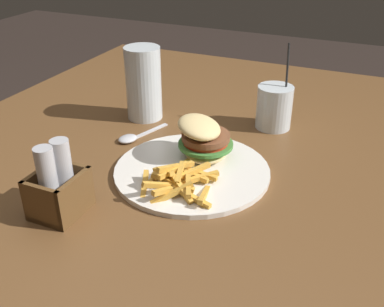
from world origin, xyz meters
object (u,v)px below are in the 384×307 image
(condiment_caddy, at_px, (58,188))
(beer_glass, at_px, (144,86))
(juice_glass, at_px, (274,108))
(spoon, at_px, (130,138))
(meal_plate_near, at_px, (196,157))

(condiment_caddy, bearing_deg, beer_glass, 8.68)
(juice_glass, distance_m, spoon, 0.34)
(spoon, bearing_deg, meal_plate_near, 92.91)
(beer_glass, bearing_deg, juice_glass, -76.63)
(spoon, distance_m, condiment_caddy, 0.28)
(beer_glass, relative_size, condiment_caddy, 1.35)
(spoon, relative_size, condiment_caddy, 1.11)
(beer_glass, height_order, spoon, beer_glass)
(spoon, xyz_separation_m, condiment_caddy, (-0.28, -0.03, 0.04))
(juice_glass, relative_size, condiment_caddy, 1.51)
(juice_glass, height_order, condiment_caddy, juice_glass)
(beer_glass, bearing_deg, meal_plate_near, -129.77)
(meal_plate_near, relative_size, spoon, 2.10)
(meal_plate_near, height_order, spoon, meal_plate_near)
(beer_glass, height_order, condiment_caddy, beer_glass)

